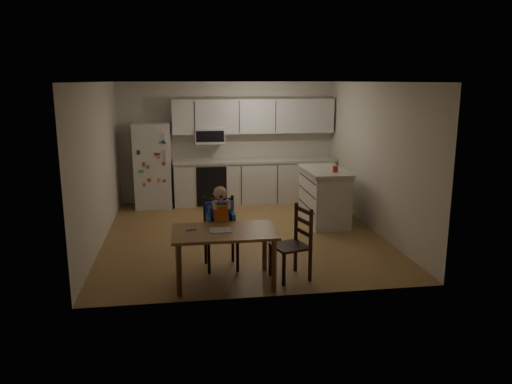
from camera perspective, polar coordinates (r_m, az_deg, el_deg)
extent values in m
cube|color=olive|center=(8.41, -1.55, -4.87)|extent=(4.50, 5.00, 0.01)
cube|color=beige|center=(10.58, -3.25, 5.71)|extent=(4.50, 0.02, 2.50)
cube|color=beige|center=(8.16, -17.51, 3.08)|extent=(0.02, 5.00, 2.50)
cube|color=beige|center=(8.68, 13.35, 3.86)|extent=(0.02, 5.00, 2.50)
cube|color=white|center=(8.02, -1.66, 12.47)|extent=(4.50, 5.00, 0.01)
cube|color=silver|center=(10.26, -11.70, 3.00)|extent=(0.72, 0.70, 1.70)
cube|color=silver|center=(10.48, -0.15, 1.12)|extent=(3.34, 0.60, 0.86)
cube|color=beige|center=(10.39, -0.15, 3.60)|extent=(3.37, 0.62, 0.05)
cube|color=black|center=(10.08, -5.07, 0.61)|extent=(0.60, 0.02, 0.80)
cube|color=silver|center=(10.42, -0.26, 8.66)|extent=(3.34, 0.34, 0.70)
cube|color=silver|center=(10.33, -5.32, 6.46)|extent=(0.60, 0.38, 0.33)
cube|color=silver|center=(9.06, 7.79, -0.62)|extent=(0.63, 1.26, 0.93)
cube|color=beige|center=(8.96, 7.88, 2.43)|extent=(0.69, 1.33, 0.05)
cylinder|color=red|center=(8.68, 9.05, 2.61)|extent=(0.09, 0.09, 0.11)
cube|color=brown|center=(6.26, -3.66, -4.57)|extent=(1.29, 0.83, 0.04)
cylinder|color=brown|center=(6.03, -8.83, -8.86)|extent=(0.06, 0.06, 0.66)
cylinder|color=brown|center=(6.67, -8.82, -6.72)|extent=(0.06, 0.06, 0.66)
cylinder|color=brown|center=(6.12, 2.07, -8.38)|extent=(0.06, 0.06, 0.66)
cylinder|color=brown|center=(6.76, 1.00, -6.32)|extent=(0.06, 0.06, 0.66)
cube|color=#A2A2A6|center=(6.25, -4.09, -4.38)|extent=(0.27, 0.23, 0.01)
cylinder|color=blue|center=(6.29, -7.50, -4.31)|extent=(0.12, 0.06, 0.02)
cube|color=black|center=(6.84, -4.02, -5.10)|extent=(0.45, 0.45, 0.03)
cube|color=black|center=(6.71, -5.41, -7.55)|extent=(0.04, 0.04, 0.43)
cube|color=black|center=(7.07, -5.78, -6.49)|extent=(0.04, 0.04, 0.43)
cube|color=black|center=(6.76, -2.12, -7.34)|extent=(0.04, 0.04, 0.43)
cube|color=black|center=(7.12, -2.67, -6.30)|extent=(0.04, 0.04, 0.43)
cube|color=black|center=(6.95, -4.29, -2.51)|extent=(0.43, 0.06, 0.51)
cube|color=blue|center=(6.82, -4.03, -4.57)|extent=(0.41, 0.37, 0.10)
cube|color=blue|center=(6.89, -4.23, -2.45)|extent=(0.39, 0.09, 0.35)
cube|color=#5772C9|center=(6.78, -4.02, -4.15)|extent=(0.32, 0.28, 0.02)
cube|color=#214396|center=(6.75, -4.08, -2.19)|extent=(0.23, 0.16, 0.26)
cube|color=red|center=(6.69, -4.00, -2.42)|extent=(0.19, 0.02, 0.20)
sphere|color=beige|center=(6.68, -4.10, -0.15)|extent=(0.18, 0.18, 0.17)
ellipsoid|color=olive|center=(6.68, -4.11, 0.00)|extent=(0.18, 0.17, 0.14)
cube|color=black|center=(6.47, 3.92, -6.22)|extent=(0.52, 0.52, 0.03)
cube|color=black|center=(6.62, 1.63, -7.82)|extent=(0.04, 0.04, 0.42)
cube|color=black|center=(6.79, 4.53, -7.32)|extent=(0.04, 0.04, 0.42)
cube|color=black|center=(6.31, 3.20, -8.90)|extent=(0.04, 0.04, 0.42)
cube|color=black|center=(6.48, 6.19, -8.34)|extent=(0.04, 0.04, 0.42)
cube|color=black|center=(6.48, 5.43, -3.76)|extent=(0.15, 0.41, 0.50)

